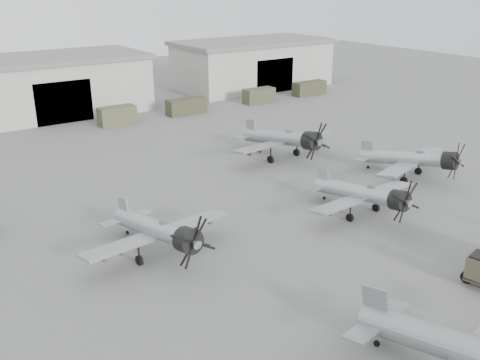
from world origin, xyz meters
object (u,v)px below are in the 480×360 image
(aircraft_mid_1, at_px, (160,231))
(aircraft_mid_3, at_px, (414,159))
(aircraft_mid_2, at_px, (366,195))
(aircraft_far_1, at_px, (285,139))

(aircraft_mid_1, height_order, aircraft_mid_3, aircraft_mid_1)
(aircraft_mid_1, xyz_separation_m, aircraft_mid_2, (17.89, -3.56, -0.10))
(aircraft_mid_3, bearing_deg, aircraft_mid_2, -176.66)
(aircraft_mid_2, height_order, aircraft_mid_3, aircraft_mid_3)
(aircraft_mid_1, distance_m, aircraft_mid_2, 18.24)
(aircraft_mid_2, relative_size, aircraft_far_1, 0.84)
(aircraft_mid_2, height_order, aircraft_far_1, aircraft_far_1)
(aircraft_far_1, bearing_deg, aircraft_mid_2, -108.86)
(aircraft_mid_3, relative_size, aircraft_far_1, 0.88)
(aircraft_far_1, bearing_deg, aircraft_mid_1, -154.64)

